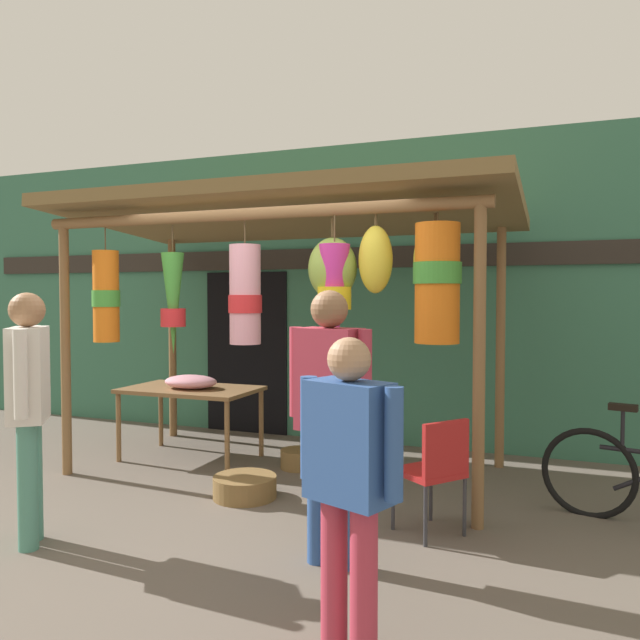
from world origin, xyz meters
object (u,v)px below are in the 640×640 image
object	(u,v)px
flower_heap_on_table	(191,382)
wicker_basket_spare	(245,487)
display_table	(191,394)
customer_foreground	(349,472)
wicker_basket_by_table	(299,459)
folding_chair	(436,466)
vendor_in_orange	(329,403)
shopper_by_bananas	(29,396)

from	to	relation	value
flower_heap_on_table	wicker_basket_spare	xyz separation A→B (m)	(1.08, -0.86, -0.73)
display_table	customer_foreground	world-z (taller)	customer_foreground
flower_heap_on_table	wicker_basket_by_table	bearing A→B (deg)	6.33
wicker_basket_by_table	wicker_basket_spare	world-z (taller)	same
customer_foreground	folding_chair	bearing A→B (deg)	86.17
flower_heap_on_table	wicker_basket_spare	bearing A→B (deg)	-38.75
wicker_basket_spare	wicker_basket_by_table	bearing A→B (deg)	85.62
folding_chair	wicker_basket_spare	world-z (taller)	folding_chair
display_table	folding_chair	distance (m)	3.02
vendor_in_orange	folding_chair	bearing A→B (deg)	52.96
folding_chair	wicker_basket_spare	size ratio (longest dim) A/B	1.57
display_table	folding_chair	xyz separation A→B (m)	(2.78, -1.17, -0.17)
vendor_in_orange	wicker_basket_spare	bearing A→B (deg)	138.94
wicker_basket_spare	shopper_by_bananas	world-z (taller)	shopper_by_bananas
folding_chair	shopper_by_bananas	size ratio (longest dim) A/B	0.49
wicker_basket_spare	customer_foreground	size ratio (longest dim) A/B	0.35
flower_heap_on_table	wicker_basket_by_table	distance (m)	1.37
display_table	wicker_basket_by_table	world-z (taller)	display_table
customer_foreground	vendor_in_orange	bearing A→B (deg)	115.51
flower_heap_on_table	vendor_in_orange	bearing A→B (deg)	-39.95
display_table	shopper_by_bananas	xyz separation A→B (m)	(0.21, -2.32, 0.35)
vendor_in_orange	shopper_by_bananas	world-z (taller)	vendor_in_orange
folding_chair	shopper_by_bananas	bearing A→B (deg)	-155.94
vendor_in_orange	customer_foreground	size ratio (longest dim) A/B	1.15
wicker_basket_by_table	customer_foreground	distance (m)	3.33
display_table	folding_chair	world-z (taller)	folding_chair
folding_chair	wicker_basket_by_table	bearing A→B (deg)	141.67
display_table	shopper_by_bananas	world-z (taller)	shopper_by_bananas
folding_chair	shopper_by_bananas	distance (m)	2.86
shopper_by_bananas	wicker_basket_by_table	bearing A→B (deg)	67.81
flower_heap_on_table	folding_chair	distance (m)	2.98
customer_foreground	shopper_by_bananas	distance (m)	2.51
vendor_in_orange	flower_heap_on_table	bearing A→B (deg)	140.05
display_table	wicker_basket_spare	size ratio (longest dim) A/B	2.56
wicker_basket_by_table	shopper_by_bananas	distance (m)	2.76
vendor_in_orange	shopper_by_bananas	xyz separation A→B (m)	(-2.03, -0.43, -0.01)
folding_chair	vendor_in_orange	distance (m)	1.04
flower_heap_on_table	vendor_in_orange	distance (m)	2.88
vendor_in_orange	wicker_basket_by_table	bearing A→B (deg)	117.98
vendor_in_orange	display_table	bearing A→B (deg)	139.82
display_table	vendor_in_orange	distance (m)	2.95
display_table	customer_foreground	xyz separation A→B (m)	(2.67, -2.79, 0.21)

